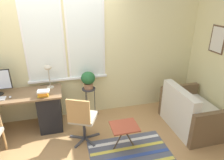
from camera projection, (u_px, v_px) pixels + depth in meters
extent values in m
plane|color=tan|center=(66.00, 133.00, 3.68)|extent=(14.00, 14.00, 0.00)
cube|color=beige|center=(58.00, 53.00, 3.75)|extent=(9.00, 0.06, 2.70)
cube|color=white|center=(44.00, 43.00, 3.58)|extent=(0.72, 0.02, 1.49)
cube|color=white|center=(44.00, 43.00, 3.57)|extent=(0.65, 0.01, 1.42)
cube|color=white|center=(86.00, 41.00, 3.75)|extent=(0.72, 0.02, 1.49)
cube|color=white|center=(86.00, 41.00, 3.74)|extent=(0.65, 0.01, 1.42)
cube|color=white|center=(69.00, 78.00, 3.96)|extent=(1.52, 0.11, 0.04)
cube|color=beige|center=(213.00, 52.00, 3.80)|extent=(0.06, 9.00, 2.70)
cube|color=brown|center=(218.00, 40.00, 3.62)|extent=(0.02, 0.35, 0.49)
cube|color=silver|center=(217.00, 40.00, 3.62)|extent=(0.01, 0.30, 0.44)
cube|color=brown|center=(8.00, 96.00, 3.45)|extent=(1.79, 0.59, 0.03)
cube|color=black|center=(50.00, 110.00, 3.75)|extent=(0.40, 0.51, 0.72)
ellipsoid|color=silver|center=(10.00, 97.00, 3.36)|extent=(0.04, 0.06, 0.03)
cylinder|color=#BCB299|center=(51.00, 87.00, 3.74)|extent=(0.13, 0.13, 0.01)
cylinder|color=#BCB299|center=(49.00, 78.00, 3.66)|extent=(0.02, 0.02, 0.36)
ellipsoid|color=#BCB299|center=(48.00, 68.00, 3.58)|extent=(0.14, 0.14, 0.09)
cube|color=yellow|center=(43.00, 96.00, 3.42)|extent=(0.18, 0.11, 0.02)
cube|color=orange|center=(44.00, 94.00, 3.40)|extent=(0.16, 0.15, 0.03)
cube|color=orange|center=(43.00, 93.00, 3.38)|extent=(0.16, 0.15, 0.04)
cube|color=white|center=(43.00, 91.00, 3.37)|extent=(0.21, 0.15, 0.03)
cylinder|color=#B2844C|center=(5.00, 139.00, 3.23)|extent=(0.04, 0.04, 0.41)
cube|color=#47474C|center=(77.00, 137.00, 3.57)|extent=(0.26, 0.15, 0.03)
cube|color=#47474C|center=(80.00, 143.00, 3.43)|extent=(0.22, 0.22, 0.03)
cube|color=#47474C|center=(90.00, 142.00, 3.45)|extent=(0.16, 0.26, 0.03)
cube|color=#47474C|center=(92.00, 136.00, 3.59)|extent=(0.28, 0.09, 0.03)
cube|color=#47474C|center=(85.00, 133.00, 3.67)|extent=(0.07, 0.28, 0.03)
cylinder|color=#333338|center=(84.00, 128.00, 3.46)|extent=(0.04, 0.04, 0.39)
cube|color=#B2A893|center=(83.00, 117.00, 3.37)|extent=(0.54, 0.53, 0.06)
cube|color=#B2844C|center=(78.00, 112.00, 3.09)|extent=(0.35, 0.19, 0.41)
cube|color=silver|center=(193.00, 117.00, 3.81)|extent=(0.83, 0.97, 0.41)
cube|color=silver|center=(180.00, 100.00, 3.57)|extent=(0.16, 0.97, 0.41)
cube|color=brown|center=(213.00, 129.00, 3.29)|extent=(0.83, 0.09, 0.64)
cube|color=brown|center=(178.00, 99.00, 4.23)|extent=(0.83, 0.09, 0.64)
cylinder|color=#333338|center=(89.00, 89.00, 3.93)|extent=(0.26, 0.26, 0.02)
cylinder|color=#333338|center=(95.00, 103.00, 4.08)|extent=(0.01, 0.01, 0.64)
cylinder|color=#333338|center=(86.00, 102.00, 4.13)|extent=(0.01, 0.01, 0.64)
cylinder|color=#333338|center=(87.00, 106.00, 3.96)|extent=(0.01, 0.01, 0.64)
cylinder|color=#9E6B4C|center=(89.00, 86.00, 3.90)|extent=(0.17, 0.17, 0.11)
ellipsoid|color=#235B2D|center=(88.00, 78.00, 3.83)|extent=(0.27, 0.27, 0.24)
cube|color=#565B6B|center=(130.00, 152.00, 3.23)|extent=(1.30, 0.83, 0.01)
cube|color=#334C99|center=(132.00, 156.00, 3.15)|extent=(1.28, 0.07, 0.00)
cube|color=#DBCC4C|center=(128.00, 148.00, 3.32)|extent=(1.28, 0.07, 0.00)
cube|color=white|center=(125.00, 141.00, 3.48)|extent=(1.28, 0.07, 0.00)
cube|color=#B24C33|center=(124.00, 126.00, 3.17)|extent=(0.43, 0.37, 0.02)
cylinder|color=#4C3D2D|center=(120.00, 138.00, 3.24)|extent=(0.22, 0.02, 0.43)
cylinder|color=#4C3D2D|center=(128.00, 137.00, 3.28)|extent=(0.22, 0.02, 0.43)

